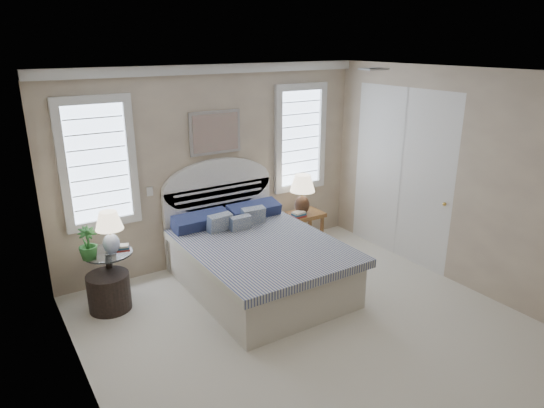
{
  "coord_description": "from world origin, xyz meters",
  "views": [
    {
      "loc": [
        -2.81,
        -3.36,
        2.99
      ],
      "look_at": [
        -0.04,
        1.0,
        1.24
      ],
      "focal_mm": 32.0,
      "sensor_mm": 36.0,
      "label": 1
    }
  ],
  "objects_px": {
    "bed": "(255,257)",
    "floor_pot": "(109,292)",
    "nightstand_right": "(306,221)",
    "lamp_left": "(110,228)",
    "side_table_left": "(110,271)",
    "lamp_right": "(302,190)"
  },
  "relations": [
    {
      "from": "bed",
      "to": "floor_pot",
      "type": "height_order",
      "value": "bed"
    },
    {
      "from": "nightstand_right",
      "to": "lamp_left",
      "type": "height_order",
      "value": "lamp_left"
    },
    {
      "from": "bed",
      "to": "floor_pot",
      "type": "relative_size",
      "value": 4.7
    },
    {
      "from": "floor_pot",
      "to": "bed",
      "type": "bearing_deg",
      "value": -13.42
    },
    {
      "from": "bed",
      "to": "nightstand_right",
      "type": "xyz_separation_m",
      "value": [
        1.3,
        0.69,
        0.0
      ]
    },
    {
      "from": "bed",
      "to": "nightstand_right",
      "type": "distance_m",
      "value": 1.47
    },
    {
      "from": "side_table_left",
      "to": "nightstand_right",
      "type": "relative_size",
      "value": 1.19
    },
    {
      "from": "lamp_left",
      "to": "lamp_right",
      "type": "bearing_deg",
      "value": 2.81
    },
    {
      "from": "bed",
      "to": "lamp_left",
      "type": "distance_m",
      "value": 1.79
    },
    {
      "from": "bed",
      "to": "nightstand_right",
      "type": "height_order",
      "value": "bed"
    },
    {
      "from": "lamp_right",
      "to": "bed",
      "type": "bearing_deg",
      "value": -150.57
    },
    {
      "from": "bed",
      "to": "lamp_right",
      "type": "distance_m",
      "value": 1.5
    },
    {
      "from": "bed",
      "to": "lamp_right",
      "type": "xyz_separation_m",
      "value": [
        1.23,
        0.69,
        0.51
      ]
    },
    {
      "from": "floor_pot",
      "to": "lamp_right",
      "type": "bearing_deg",
      "value": 5.44
    },
    {
      "from": "bed",
      "to": "side_table_left",
      "type": "height_order",
      "value": "bed"
    },
    {
      "from": "nightstand_right",
      "to": "lamp_right",
      "type": "distance_m",
      "value": 0.52
    },
    {
      "from": "nightstand_right",
      "to": "lamp_right",
      "type": "height_order",
      "value": "lamp_right"
    },
    {
      "from": "bed",
      "to": "lamp_right",
      "type": "bearing_deg",
      "value": 29.43
    },
    {
      "from": "bed",
      "to": "lamp_right",
      "type": "height_order",
      "value": "bed"
    },
    {
      "from": "side_table_left",
      "to": "floor_pot",
      "type": "distance_m",
      "value": 0.26
    },
    {
      "from": "side_table_left",
      "to": "nightstand_right",
      "type": "xyz_separation_m",
      "value": [
        2.95,
        0.1,
        -0.0
      ]
    },
    {
      "from": "floor_pot",
      "to": "lamp_right",
      "type": "xyz_separation_m",
      "value": [
        2.95,
        0.28,
        0.68
      ]
    }
  ]
}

